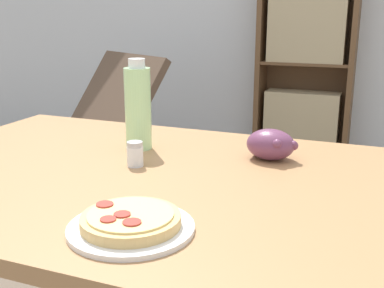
{
  "coord_description": "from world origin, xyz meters",
  "views": [
    {
      "loc": [
        0.57,
        -1.04,
        1.16
      ],
      "look_at": [
        0.14,
        0.05,
        0.83
      ],
      "focal_mm": 45.0,
      "sensor_mm": 36.0,
      "label": 1
    }
  ],
  "objects_px": {
    "grape_bunch": "(271,145)",
    "bookshelf": "(305,72)",
    "salt_shaker": "(134,155)",
    "pizza_on_plate": "(131,223)",
    "lounge_chair_near": "(93,153)",
    "drink_bottle": "(138,107)"
  },
  "relations": [
    {
      "from": "pizza_on_plate",
      "to": "bookshelf",
      "type": "distance_m",
      "value": 2.8
    },
    {
      "from": "grape_bunch",
      "to": "salt_shaker",
      "type": "distance_m",
      "value": 0.36
    },
    {
      "from": "pizza_on_plate",
      "to": "bookshelf",
      "type": "bearing_deg",
      "value": 92.43
    },
    {
      "from": "lounge_chair_near",
      "to": "pizza_on_plate",
      "type": "bearing_deg",
      "value": -26.87
    },
    {
      "from": "salt_shaker",
      "to": "bookshelf",
      "type": "relative_size",
      "value": 0.04
    },
    {
      "from": "drink_bottle",
      "to": "bookshelf",
      "type": "bearing_deg",
      "value": 87.09
    },
    {
      "from": "pizza_on_plate",
      "to": "grape_bunch",
      "type": "distance_m",
      "value": 0.54
    },
    {
      "from": "grape_bunch",
      "to": "drink_bottle",
      "type": "relative_size",
      "value": 0.54
    },
    {
      "from": "salt_shaker",
      "to": "pizza_on_plate",
      "type": "bearing_deg",
      "value": -62.91
    },
    {
      "from": "grape_bunch",
      "to": "salt_shaker",
      "type": "xyz_separation_m",
      "value": [
        -0.31,
        -0.19,
        -0.01
      ]
    },
    {
      "from": "pizza_on_plate",
      "to": "bookshelf",
      "type": "xyz_separation_m",
      "value": [
        -0.12,
        2.8,
        -0.06
      ]
    },
    {
      "from": "bookshelf",
      "to": "lounge_chair_near",
      "type": "bearing_deg",
      "value": -136.95
    },
    {
      "from": "grape_bunch",
      "to": "drink_bottle",
      "type": "height_order",
      "value": "drink_bottle"
    },
    {
      "from": "lounge_chair_near",
      "to": "drink_bottle",
      "type": "bearing_deg",
      "value": -23.79
    },
    {
      "from": "lounge_chair_near",
      "to": "grape_bunch",
      "type": "bearing_deg",
      "value": -13.93
    },
    {
      "from": "grape_bunch",
      "to": "bookshelf",
      "type": "bearing_deg",
      "value": 96.5
    },
    {
      "from": "grape_bunch",
      "to": "drink_bottle",
      "type": "bearing_deg",
      "value": -174.83
    },
    {
      "from": "grape_bunch",
      "to": "bookshelf",
      "type": "distance_m",
      "value": 2.3
    },
    {
      "from": "salt_shaker",
      "to": "lounge_chair_near",
      "type": "bearing_deg",
      "value": 127.03
    },
    {
      "from": "drink_bottle",
      "to": "salt_shaker",
      "type": "height_order",
      "value": "drink_bottle"
    },
    {
      "from": "bookshelf",
      "to": "grape_bunch",
      "type": "bearing_deg",
      "value": -83.5
    },
    {
      "from": "drink_bottle",
      "to": "grape_bunch",
      "type": "bearing_deg",
      "value": 5.17
    }
  ]
}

